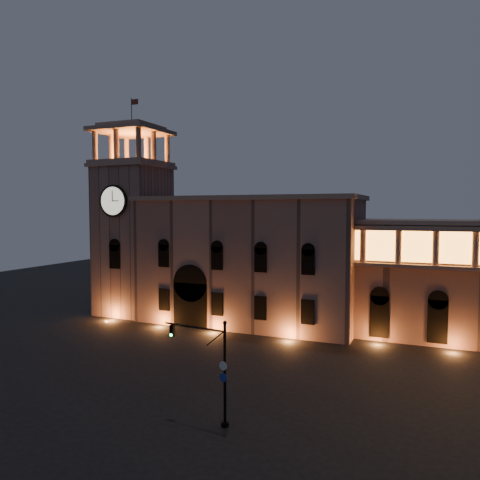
# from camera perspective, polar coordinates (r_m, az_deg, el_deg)

# --- Properties ---
(ground) EXTENTS (160.00, 160.00, 0.00)m
(ground) POSITION_cam_1_polar(r_m,az_deg,el_deg) (46.77, -6.94, -15.99)
(ground) COLOR black
(ground) RESTS_ON ground
(government_building) EXTENTS (30.80, 12.80, 17.60)m
(government_building) POSITION_cam_1_polar(r_m,az_deg,el_deg) (65.12, 0.99, -2.44)
(government_building) COLOR #8B665B
(government_building) RESTS_ON ground
(clock_tower) EXTENTS (9.80, 9.80, 32.40)m
(clock_tower) POSITION_cam_1_polar(r_m,az_deg,el_deg) (72.87, -12.88, 1.06)
(clock_tower) COLOR #8B665B
(clock_tower) RESTS_ON ground
(traffic_light) EXTENTS (5.65, 1.03, 7.78)m
(traffic_light) POSITION_cam_1_polar(r_m,az_deg,el_deg) (35.58, -3.22, -15.42)
(traffic_light) COLOR black
(traffic_light) RESTS_ON ground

